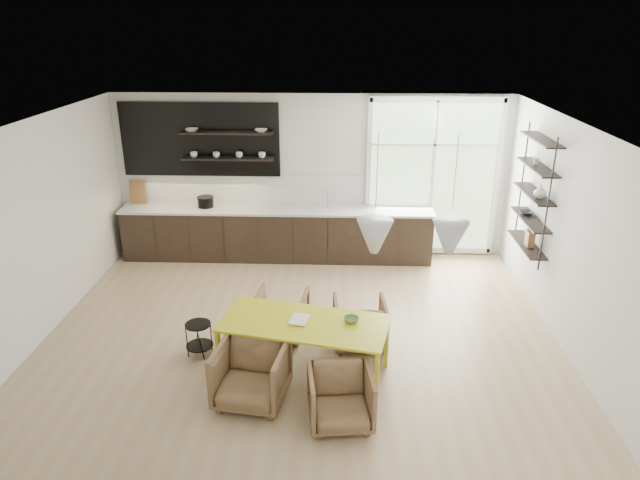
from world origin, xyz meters
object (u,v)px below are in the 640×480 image
(dining_table, at_px, (304,326))
(armchair_front_right, at_px, (340,398))
(armchair_back_left, at_px, (281,314))
(armchair_front_left, at_px, (251,374))
(wire_stool, at_px, (199,335))
(armchair_back_right, at_px, (360,323))

(dining_table, distance_m, armchair_front_right, 1.05)
(dining_table, bearing_deg, armchair_back_left, 124.14)
(armchair_back_left, distance_m, armchair_front_left, 1.49)
(armchair_front_left, relative_size, wire_stool, 1.77)
(armchair_front_right, bearing_deg, armchair_back_left, 106.95)
(dining_table, bearing_deg, armchair_front_left, -123.76)
(wire_stool, bearing_deg, dining_table, -15.66)
(armchair_front_left, xyz_separation_m, armchair_front_right, (1.01, -0.33, -0.04))
(armchair_back_left, height_order, armchair_back_right, armchair_back_right)
(wire_stool, bearing_deg, armchair_back_left, 27.90)
(armchair_back_left, height_order, armchair_front_left, armchair_front_left)
(armchair_front_left, distance_m, armchair_front_right, 1.06)
(armchair_back_right, height_order, armchair_front_left, armchair_front_left)
(armchair_back_left, relative_size, wire_stool, 1.56)
(dining_table, distance_m, wire_stool, 1.50)
(armchair_back_left, bearing_deg, armchair_front_left, 89.80)
(dining_table, bearing_deg, armchair_back_right, 58.08)
(armchair_back_left, relative_size, armchair_back_right, 0.99)
(armchair_back_right, bearing_deg, armchair_front_left, 40.96)
(dining_table, relative_size, wire_stool, 4.77)
(armchair_back_right, bearing_deg, wire_stool, 4.61)
(armchair_front_right, bearing_deg, armchair_front_left, 154.32)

